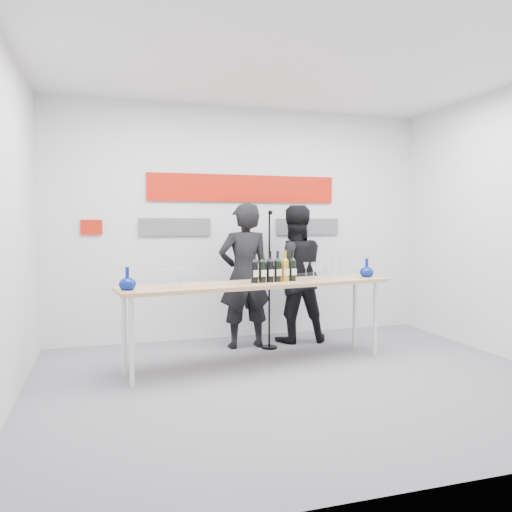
# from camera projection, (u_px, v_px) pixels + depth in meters

# --- Properties ---
(ground) EXTENTS (5.00, 5.00, 0.00)m
(ground) POSITION_uv_depth(u_px,v_px,m) (300.00, 381.00, 4.74)
(ground) COLOR slate
(ground) RESTS_ON ground
(back_wall) EXTENTS (5.00, 0.04, 3.00)m
(back_wall) POSITION_uv_depth(u_px,v_px,m) (243.00, 223.00, 6.55)
(back_wall) COLOR silver
(back_wall) RESTS_ON ground
(signage) EXTENTS (3.38, 0.02, 0.79)m
(signage) POSITION_uv_depth(u_px,v_px,m) (240.00, 199.00, 6.48)
(signage) COLOR red
(signage) RESTS_ON back_wall
(tasting_table) EXTENTS (2.98, 0.96, 0.88)m
(tasting_table) POSITION_uv_depth(u_px,v_px,m) (259.00, 289.00, 5.25)
(tasting_table) COLOR tan
(tasting_table) RESTS_ON ground
(wine_bottles) EXTENTS (0.53, 0.14, 0.33)m
(wine_bottles) POSITION_uv_depth(u_px,v_px,m) (274.00, 266.00, 5.28)
(wine_bottles) COLOR black
(wine_bottles) RESTS_ON tasting_table
(decanter_left) EXTENTS (0.16, 0.16, 0.21)m
(decanter_left) POSITION_uv_depth(u_px,v_px,m) (127.00, 278.00, 4.65)
(decanter_left) COLOR navy
(decanter_left) RESTS_ON tasting_table
(decanter_right) EXTENTS (0.16, 0.16, 0.21)m
(decanter_right) POSITION_uv_depth(u_px,v_px,m) (367.00, 268.00, 5.77)
(decanter_right) COLOR navy
(decanter_right) RESTS_ON tasting_table
(glasses_left) EXTENTS (0.38, 0.25, 0.18)m
(glasses_left) POSITION_uv_depth(u_px,v_px,m) (174.00, 278.00, 4.85)
(glasses_left) COLOR silver
(glasses_left) RESTS_ON tasting_table
(glasses_right) EXTENTS (0.48, 0.27, 0.18)m
(glasses_right) POSITION_uv_depth(u_px,v_px,m) (325.00, 271.00, 5.58)
(glasses_right) COLOR silver
(glasses_right) RESTS_ON tasting_table
(presenter_left) EXTENTS (0.64, 0.43, 1.74)m
(presenter_left) POSITION_uv_depth(u_px,v_px,m) (244.00, 276.00, 5.98)
(presenter_left) COLOR black
(presenter_left) RESTS_ON ground
(presenter_right) EXTENTS (0.90, 0.73, 1.72)m
(presenter_right) POSITION_uv_depth(u_px,v_px,m) (294.00, 274.00, 6.29)
(presenter_right) COLOR black
(presenter_right) RESTS_ON ground
(mic_stand) EXTENTS (0.19, 0.19, 1.65)m
(mic_stand) POSITION_uv_depth(u_px,v_px,m) (269.00, 307.00, 5.95)
(mic_stand) COLOR black
(mic_stand) RESTS_ON ground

